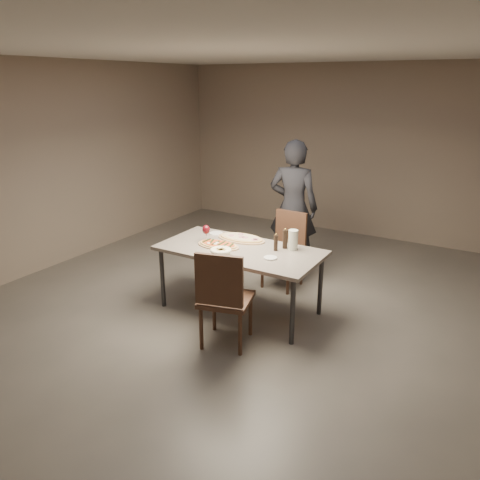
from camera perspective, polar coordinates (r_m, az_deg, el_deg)
The scene contains 14 objects.
room at distance 4.98m, azimuth 0.00°, elevation 6.01°, with size 7.00×7.00×7.00m.
dining_table at distance 5.18m, azimuth 0.00°, elevation -1.65°, with size 1.80×0.90×0.75m.
zucchini_pizza at distance 5.23m, azimuth -2.68°, elevation -0.58°, with size 0.51×0.28×0.05m.
ham_pizza at distance 5.45m, azimuth 0.16°, elevation 0.23°, with size 0.60×0.33×0.04m.
bread_basket at distance 4.93m, azimuth -2.35°, elevation -1.44°, with size 0.23×0.23×0.08m.
oil_dish at distance 4.88m, azimuth 3.72°, elevation -2.19°, with size 0.14×0.14×0.02m.
pepper_mill_left at distance 5.09m, azimuth 4.39°, elevation -0.31°, with size 0.05×0.05×0.19m.
pepper_mill_right at distance 5.16m, azimuth 5.52°, elevation 0.16°, with size 0.06×0.06×0.23m.
carafe at distance 5.13m, azimuth 6.49°, elevation 0.02°, with size 0.11×0.11×0.22m.
wine_glass at distance 5.35m, azimuth -4.16°, elevation 1.21°, with size 0.09×0.09×0.20m.
side_plate at distance 5.67m, azimuth -2.93°, elevation 0.83°, with size 0.16×0.16×0.01m.
chair_near at distance 4.50m, azimuth -2.06°, elevation -6.63°, with size 0.59×0.59×1.02m.
chair_far at distance 5.96m, azimuth 5.67°, elevation -0.59°, with size 0.47×0.47×0.95m.
diner at distance 6.30m, azimuth 6.50°, elevation 3.97°, with size 0.66×0.43×1.81m, color black.
Camera 1 is at (2.48, -4.17, 2.50)m, focal length 35.00 mm.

